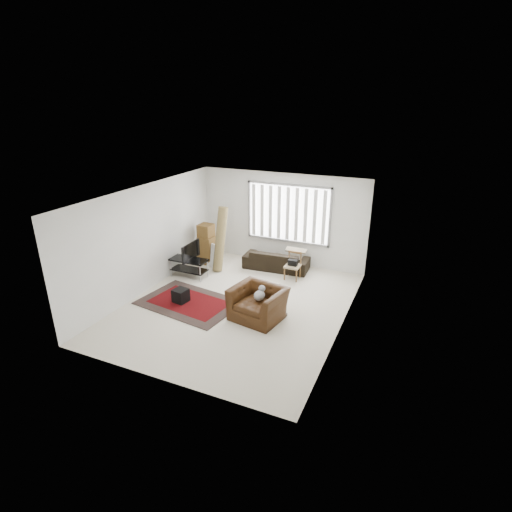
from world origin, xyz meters
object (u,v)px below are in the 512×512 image
(tv_stand, at_px, (189,264))
(moving_boxes, at_px, (207,245))
(side_chair, at_px, (293,264))
(sofa, at_px, (276,257))
(armchair, at_px, (258,301))

(tv_stand, distance_m, moving_boxes, 1.11)
(moving_boxes, bearing_deg, side_chair, -1.13)
(moving_boxes, distance_m, sofa, 2.12)
(sofa, bearing_deg, side_chair, 141.27)
(sofa, bearing_deg, tv_stand, 32.87)
(moving_boxes, relative_size, armchair, 0.93)
(armchair, bearing_deg, moving_boxes, 148.47)
(sofa, distance_m, side_chair, 0.81)
(side_chair, bearing_deg, sofa, 144.69)
(tv_stand, height_order, sofa, sofa)
(armchair, bearing_deg, side_chair, 99.36)
(moving_boxes, relative_size, sofa, 0.64)
(tv_stand, xyz_separation_m, moving_boxes, (-0.07, 1.09, 0.18))
(tv_stand, relative_size, moving_boxes, 0.87)
(tv_stand, distance_m, sofa, 2.50)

